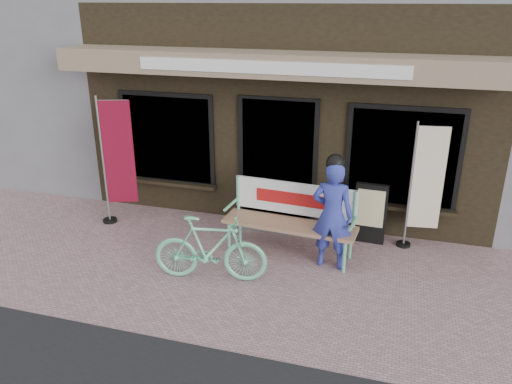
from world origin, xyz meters
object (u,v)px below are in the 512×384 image
(nobori_cream, at_px, (424,185))
(nobori_red, at_px, (116,159))
(bench, at_px, (292,214))
(menu_stand, at_px, (370,213))
(bicycle, at_px, (210,249))
(person, at_px, (332,213))

(nobori_cream, bearing_deg, nobori_red, 177.25)
(bench, distance_m, menu_stand, 1.31)
(bicycle, distance_m, menu_stand, 2.68)
(bench, bearing_deg, person, -17.18)
(bicycle, bearing_deg, person, -70.51)
(nobori_red, bearing_deg, menu_stand, -14.10)
(bench, bearing_deg, nobori_cream, 25.59)
(person, xyz_separation_m, menu_stand, (0.48, 0.92, -0.33))
(bicycle, xyz_separation_m, menu_stand, (2.02, 1.77, 0.04))
(nobori_red, bearing_deg, person, -27.53)
(person, height_order, menu_stand, person)
(bench, bearing_deg, menu_stand, 35.21)
(person, distance_m, nobori_cream, 1.59)
(bicycle, distance_m, nobori_cream, 3.37)
(bench, relative_size, nobori_red, 0.92)
(nobori_cream, relative_size, menu_stand, 2.03)
(bicycle, bearing_deg, bench, -48.39)
(person, height_order, bicycle, person)
(bench, xyz_separation_m, nobori_red, (-3.08, 0.26, 0.50))
(bench, xyz_separation_m, bicycle, (-0.89, -1.10, -0.16))
(bicycle, bearing_deg, nobori_red, 48.79)
(nobori_red, bearing_deg, bench, -24.48)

